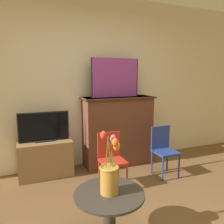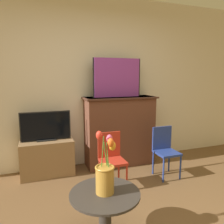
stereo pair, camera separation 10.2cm
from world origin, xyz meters
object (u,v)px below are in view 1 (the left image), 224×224
at_px(tv_monitor, 44,127).
at_px(chair_blue, 163,147).
at_px(painting, 115,78).
at_px(chair_red, 111,156).
at_px(vase_tulips, 110,174).

bearing_deg(tv_monitor, chair_blue, -20.64).
bearing_deg(painting, chair_blue, -51.26).
distance_m(tv_monitor, chair_red, 1.06).
distance_m(painting, tv_monitor, 1.32).
relative_size(tv_monitor, chair_red, 0.98).
height_order(painting, tv_monitor, painting).
xyz_separation_m(painting, chair_red, (-0.34, -0.67, -1.01)).
distance_m(chair_red, chair_blue, 0.85).
height_order(tv_monitor, chair_red, tv_monitor).
bearing_deg(chair_blue, vase_tulips, -141.49).
distance_m(tv_monitor, vase_tulips, 1.64).
height_order(chair_red, chair_blue, same).
bearing_deg(chair_blue, painting, 128.74).
xyz_separation_m(painting, vase_tulips, (-0.72, -1.61, -0.78)).
bearing_deg(tv_monitor, painting, 1.00).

